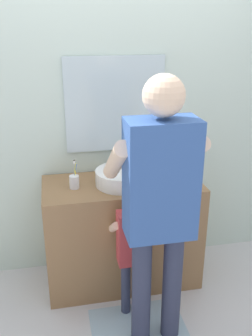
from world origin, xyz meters
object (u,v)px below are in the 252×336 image
soap_bottle (168,169)px  child_toddler (133,244)px  toothbrush_cup (74,181)px  adult_parent (159,196)px

soap_bottle → child_toddler: (-0.36, -0.43, -0.35)m
toothbrush_cup → child_toddler: (0.35, -0.38, -0.33)m
toothbrush_cup → soap_bottle: 0.72m
soap_bottle → adult_parent: adult_parent is taller
toothbrush_cup → adult_parent: adult_parent is taller
child_toddler → soap_bottle: bearing=50.1°
soap_bottle → toothbrush_cup: bearing=-175.8°
adult_parent → child_toddler: bearing=110.6°
toothbrush_cup → child_toddler: toothbrush_cup is taller
soap_bottle → child_toddler: soap_bottle is taller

